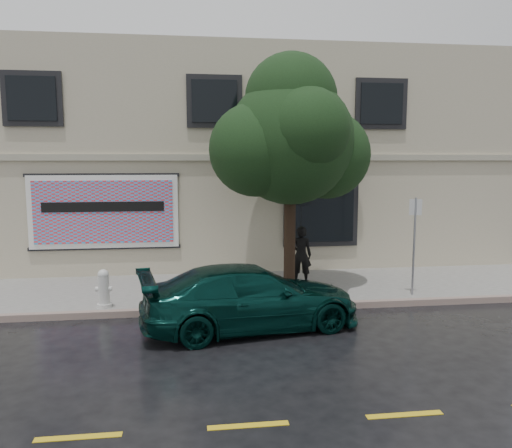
{
  "coord_description": "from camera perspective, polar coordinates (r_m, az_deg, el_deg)",
  "views": [
    {
      "loc": [
        -0.71,
        -9.74,
        3.55
      ],
      "look_at": [
        0.85,
        2.2,
        1.98
      ],
      "focal_mm": 35.0,
      "sensor_mm": 36.0,
      "label": 1
    }
  ],
  "objects": [
    {
      "name": "ground",
      "position": [
        10.39,
        -3.14,
        -12.57
      ],
      "size": [
        90.0,
        90.0,
        0.0
      ],
      "primitive_type": "plane",
      "color": "black",
      "rests_on": "ground"
    },
    {
      "name": "sidewalk",
      "position": [
        13.46,
        -4.19,
        -7.55
      ],
      "size": [
        20.0,
        3.5,
        0.15
      ],
      "primitive_type": "cube",
      "color": "#9D9A94",
      "rests_on": "ground"
    },
    {
      "name": "curb",
      "position": [
        11.79,
        -3.7,
        -9.74
      ],
      "size": [
        20.0,
        0.18,
        0.16
      ],
      "primitive_type": "cube",
      "color": "slate",
      "rests_on": "ground"
    },
    {
      "name": "road_marking",
      "position": [
        7.21,
        -0.89,
        -22.03
      ],
      "size": [
        19.0,
        0.12,
        0.01
      ],
      "primitive_type": "cube",
      "color": "gold",
      "rests_on": "ground"
    },
    {
      "name": "building",
      "position": [
        18.75,
        -5.29,
        7.24
      ],
      "size": [
        20.0,
        8.12,
        7.0
      ],
      "color": "#BBAE97",
      "rests_on": "ground"
    },
    {
      "name": "billboard",
      "position": [
        14.94,
        -16.99,
        1.35
      ],
      "size": [
        4.3,
        0.16,
        2.2
      ],
      "color": "white",
      "rests_on": "ground"
    },
    {
      "name": "car",
      "position": [
        10.58,
        -0.58,
        -8.38
      ],
      "size": [
        4.88,
        2.79,
        1.34
      ],
      "primitive_type": "imported",
      "rotation": [
        0.0,
        0.0,
        1.74
      ],
      "color": "#072B26",
      "rests_on": "ground"
    },
    {
      "name": "pedestrian",
      "position": [
        13.72,
        5.16,
        -3.55
      ],
      "size": [
        0.66,
        0.52,
        1.59
      ],
      "primitive_type": "imported",
      "rotation": [
        0.0,
        0.0,
        2.87
      ],
      "color": "black",
      "rests_on": "sidewalk"
    },
    {
      "name": "umbrella",
      "position": [
        13.55,
        5.21,
        1.11
      ],
      "size": [
        1.01,
        1.01,
        0.65
      ],
      "primitive_type": "imported",
      "rotation": [
        0.0,
        0.0,
        0.18
      ],
      "color": "black",
      "rests_on": "pedestrian"
    },
    {
      "name": "street_tree",
      "position": [
        12.74,
        3.96,
        9.37
      ],
      "size": [
        3.21,
        3.21,
        5.46
      ],
      "color": "black",
      "rests_on": "sidewalk"
    },
    {
      "name": "fire_hydrant",
      "position": [
        12.09,
        -17.01,
        -7.11
      ],
      "size": [
        0.37,
        0.34,
        0.89
      ],
      "rotation": [
        0.0,
        0.0,
        -0.41
      ],
      "color": "silver",
      "rests_on": "sidewalk"
    },
    {
      "name": "sign_pole",
      "position": [
        13.04,
        17.65,
        -1.37
      ],
      "size": [
        0.29,
        0.12,
        2.46
      ],
      "rotation": [
        0.0,
        0.0,
        -0.34
      ],
      "color": "gray",
      "rests_on": "sidewalk"
    }
  ]
}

